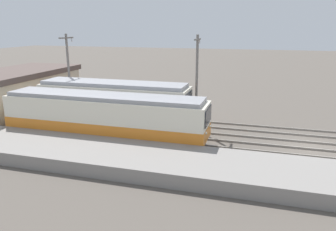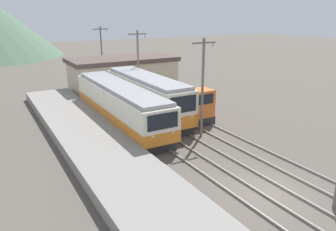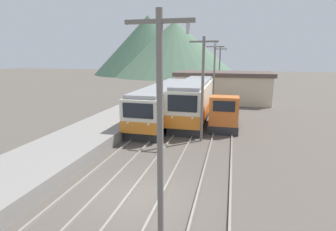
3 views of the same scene
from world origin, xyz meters
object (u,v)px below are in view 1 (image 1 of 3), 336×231
Objects in this scene: commuter_train_center at (114,107)px; catenary_mast_far at (69,74)px; catenary_mast_mid at (197,80)px; shunting_locomotive at (154,107)px; commuter_train_left at (105,119)px.

catenary_mast_far reaches higher than commuter_train_center.
commuter_train_center is 1.65× the size of catenary_mast_far.
catenary_mast_far is at bearing 72.92° from commuter_train_center.
commuter_train_center is at bearing 103.32° from catenary_mast_mid.
shunting_locomotive is (3.00, -2.36, -0.57)m from commuter_train_center.
shunting_locomotive is at bearing -38.20° from commuter_train_center.
catenary_mast_far reaches higher than commuter_train_left.
commuter_train_left is at bearing -128.31° from catenary_mast_far.
commuter_train_center reaches higher than commuter_train_left.
commuter_train_center is 1.65× the size of catenary_mast_mid.
commuter_train_center is 6.93m from catenary_mast_mid.
catenary_mast_far is at bearing 101.61° from shunting_locomotive.
catenary_mast_mid reaches higher than commuter_train_left.
catenary_mast_far is at bearing 90.00° from catenary_mast_mid.
catenary_mast_mid is at bearing -90.00° from catenary_mast_far.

